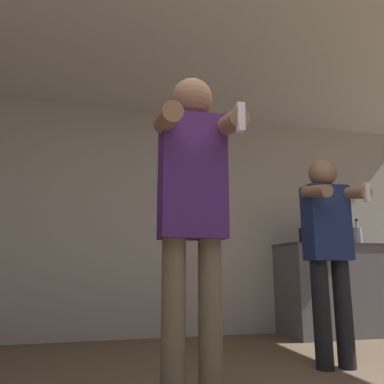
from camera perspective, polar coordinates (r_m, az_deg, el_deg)
wall_back at (r=4.26m, az=-5.43°, el=-4.08°), size 7.00×0.06×2.55m
ceiling_slab at (r=3.19m, az=0.02°, el=23.93°), size 7.00×3.77×0.05m
counter at (r=4.73m, az=22.14°, el=-13.48°), size 1.47×0.63×1.00m
bottle_amber_bourbon at (r=4.71m, az=22.55°, el=-5.97°), size 0.08×0.08×0.29m
bottle_brown_liquor at (r=4.49m, az=18.70°, el=-6.32°), size 0.06×0.06×0.25m
bottle_tall_gin at (r=4.56m, az=19.94°, el=-5.77°), size 0.08×0.08×0.32m
bottle_clear_vodka at (r=4.79m, az=23.94°, el=-6.00°), size 0.09×0.09×0.30m
bottle_red_label at (r=4.39m, az=16.60°, el=-6.25°), size 0.10×0.10×0.25m
person_woman_foreground at (r=1.93m, az=0.09°, el=-1.73°), size 0.43×0.44×1.75m
person_man_side at (r=3.13m, az=20.06°, el=-7.21°), size 0.42×0.45×1.60m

